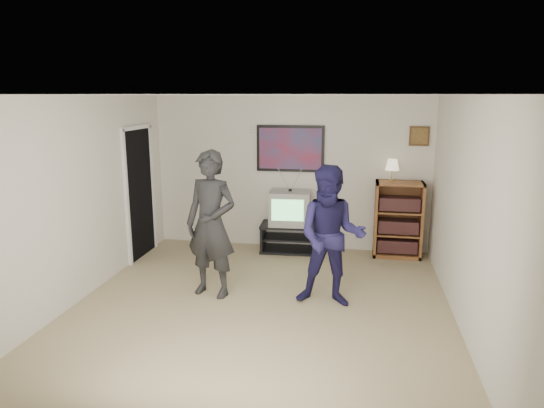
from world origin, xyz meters
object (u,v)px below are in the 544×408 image
(crt_television, at_px, (290,208))
(person_tall, at_px, (211,224))
(media_stand, at_px, (289,237))
(bookshelf, at_px, (398,219))
(person_short, at_px, (331,237))

(crt_television, xyz_separation_m, person_tall, (-0.72, -1.91, 0.20))
(media_stand, bearing_deg, crt_television, -3.03)
(crt_television, relative_size, bookshelf, 0.54)
(person_tall, relative_size, person_short, 1.08)
(crt_television, height_order, person_tall, person_tall)
(crt_television, distance_m, bookshelf, 1.71)
(bookshelf, bearing_deg, crt_television, -178.32)
(person_tall, bearing_deg, crt_television, 82.55)
(media_stand, relative_size, crt_television, 1.47)
(media_stand, relative_size, person_short, 0.55)
(person_tall, height_order, person_short, person_tall)
(media_stand, distance_m, person_tall, 2.16)
(bookshelf, relative_size, person_tall, 0.64)
(crt_television, bearing_deg, bookshelf, -1.67)
(media_stand, xyz_separation_m, crt_television, (0.01, 0.00, 0.50))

